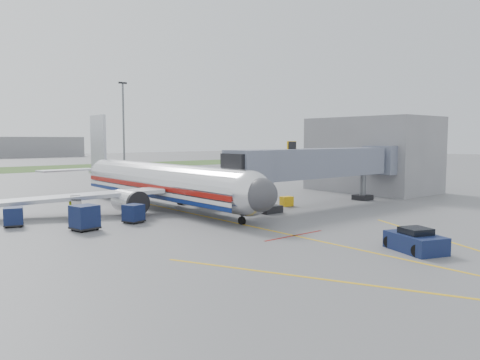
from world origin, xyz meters
TOP-DOWN VIEW (x-y plane):
  - ground at (0.00, 0.00)m, footprint 400.00×400.00m
  - apron_markings at (0.00, -7.40)m, footprint 21.52×50.00m
  - airliner at (0.00, 15.25)m, footprint 32.10×35.67m
  - jet_bridge at (12.86, 5.00)m, footprint 25.30×4.00m
  - terminal at (30.00, 10.00)m, footprint 10.00×16.00m
  - light_mast_right at (25.00, 75.00)m, footprint 2.00×0.44m
  - pushback_tug at (2.37, -12.27)m, footprint 3.32×4.18m
  - baggage_cart_a at (-6.61, 8.47)m, footprint 1.84×1.84m
  - baggage_cart_b at (-11.05, 7.94)m, footprint 2.13×2.13m
  - baggage_cart_c at (-14.93, 13.10)m, footprint 1.82×1.82m
  - belt_loader at (-9.99, 12.28)m, footprint 2.29×4.27m
  - ground_power_cart at (10.54, 7.14)m, footprint 1.42×1.08m
  - ramp_worker at (-9.84, 14.09)m, footprint 0.84×0.72m

SIDE VIEW (x-z plane):
  - ground at x=0.00m, z-range 0.00..0.00m
  - apron_markings at x=0.00m, z-range 0.00..0.01m
  - belt_loader at x=-9.99m, z-range -0.51..1.51m
  - ground_power_cart at x=10.54m, z-range -0.01..1.02m
  - pushback_tug at x=2.37m, z-range -0.12..1.39m
  - baggage_cart_a at x=-6.61m, z-range 0.01..1.59m
  - baggage_cart_c at x=-14.93m, z-range 0.01..1.60m
  - ramp_worker at x=-9.84m, z-range 0.00..1.93m
  - baggage_cart_b at x=-11.05m, z-range 0.02..1.98m
  - airliner at x=0.00m, z-range -2.48..7.77m
  - jet_bridge at x=12.86m, z-range 1.02..7.92m
  - terminal at x=30.00m, z-range 0.00..10.00m
  - light_mast_right at x=25.00m, z-range 0.58..20.98m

